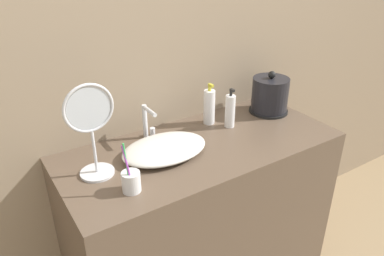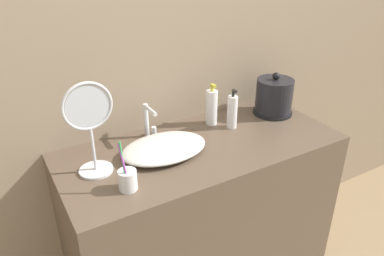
% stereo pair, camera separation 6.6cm
% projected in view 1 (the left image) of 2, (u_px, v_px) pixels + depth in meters
% --- Properties ---
extents(wall_back, '(6.00, 0.04, 2.60)m').
position_uv_depth(wall_back, '(166.00, 43.00, 1.71)').
color(wall_back, gray).
rests_on(wall_back, ground_plane).
extents(vanity_counter, '(1.27, 0.56, 0.91)m').
position_uv_depth(vanity_counter, '(201.00, 224.00, 1.87)').
color(vanity_counter, brown).
rests_on(vanity_counter, ground_plane).
extents(sink_basin, '(0.38, 0.26, 0.06)m').
position_uv_depth(sink_basin, '(165.00, 149.00, 1.58)').
color(sink_basin, silver).
rests_on(sink_basin, vanity_counter).
extents(faucet, '(0.06, 0.12, 0.16)m').
position_uv_depth(faucet, '(147.00, 121.00, 1.68)').
color(faucet, silver).
rests_on(faucet, vanity_counter).
extents(electric_kettle, '(0.20, 0.20, 0.22)m').
position_uv_depth(electric_kettle, '(270.00, 96.00, 1.95)').
color(electric_kettle, black).
rests_on(electric_kettle, vanity_counter).
extents(toothbrush_cup, '(0.07, 0.07, 0.20)m').
position_uv_depth(toothbrush_cup, '(131.00, 181.00, 1.35)').
color(toothbrush_cup, silver).
rests_on(toothbrush_cup, vanity_counter).
extents(lotion_bottle, '(0.06, 0.06, 0.21)m').
position_uv_depth(lotion_bottle, '(209.00, 107.00, 1.83)').
color(lotion_bottle, white).
rests_on(lotion_bottle, vanity_counter).
extents(shampoo_bottle, '(0.05, 0.05, 0.20)m').
position_uv_depth(shampoo_bottle, '(230.00, 111.00, 1.80)').
color(shampoo_bottle, white).
rests_on(shampoo_bottle, vanity_counter).
extents(vanity_mirror, '(0.19, 0.13, 0.37)m').
position_uv_depth(vanity_mirror, '(91.00, 126.00, 1.37)').
color(vanity_mirror, silver).
rests_on(vanity_mirror, vanity_counter).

